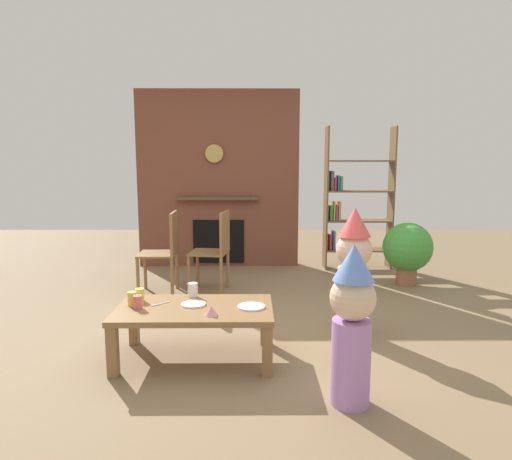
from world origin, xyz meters
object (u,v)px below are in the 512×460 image
object	(u,v)px
dining_chair_left	(166,247)
paper_plate_rear	(194,304)
paper_plate_front	(251,307)
child_in_pink	(353,268)
birthday_cake_slice	(211,311)
dining_chair_middle	(217,246)
child_with_cone_hat	(352,321)
paper_cup_center	(132,299)
potted_plant_tall	(408,249)
paper_cup_near_left	(138,302)
paper_cup_near_right	(193,290)
coffee_table	(195,315)
paper_cup_far_left	(140,295)
bookshelf	(353,203)

from	to	relation	value
dining_chair_left	paper_plate_rear	bearing A→B (deg)	106.02
paper_plate_front	child_in_pink	xyz separation A→B (m)	(0.84, 0.49, 0.16)
birthday_cake_slice	dining_chair_middle	size ratio (longest dim) A/B	0.11
birthday_cake_slice	child_with_cone_hat	distance (m)	0.97
paper_cup_center	potted_plant_tall	bearing A→B (deg)	36.46
dining_chair_middle	dining_chair_left	bearing A→B (deg)	14.37
paper_plate_front	birthday_cake_slice	world-z (taller)	birthday_cake_slice
paper_cup_near_left	potted_plant_tall	size ratio (longest dim) A/B	0.13
paper_cup_near_left	paper_cup_near_right	size ratio (longest dim) A/B	0.86
birthday_cake_slice	dining_chair_left	world-z (taller)	dining_chair_left
child_with_cone_hat	potted_plant_tall	distance (m)	2.93
coffee_table	paper_cup_far_left	world-z (taller)	paper_cup_far_left
coffee_table	paper_cup_near_left	world-z (taller)	paper_cup_near_left
potted_plant_tall	paper_plate_front	bearing A→B (deg)	-131.77
paper_cup_near_left	dining_chair_left	world-z (taller)	dining_chair_left
coffee_table	child_in_pink	distance (m)	1.36
paper_plate_rear	dining_chair_left	size ratio (longest dim) A/B	0.20
paper_plate_front	paper_cup_far_left	bearing A→B (deg)	169.24
dining_chair_middle	coffee_table	bearing A→B (deg)	97.77
paper_cup_near_right	child_in_pink	world-z (taller)	child_in_pink
bookshelf	coffee_table	xyz separation A→B (m)	(-1.77, -2.91, -0.55)
bookshelf	paper_cup_near_left	bearing A→B (deg)	-126.45
potted_plant_tall	child_with_cone_hat	bearing A→B (deg)	-114.94
paper_plate_rear	potted_plant_tall	bearing A→B (deg)	41.41
bookshelf	paper_cup_center	xyz separation A→B (m)	(-2.23, -2.87, -0.44)
paper_cup_far_left	dining_chair_middle	world-z (taller)	dining_chair_middle
paper_plate_front	birthday_cake_slice	size ratio (longest dim) A/B	2.00
paper_plate_front	child_with_cone_hat	distance (m)	0.86
paper_cup_far_left	paper_cup_near_left	bearing A→B (deg)	-80.35
paper_cup_near_left	potted_plant_tall	xyz separation A→B (m)	(2.63, 2.06, -0.01)
paper_plate_front	child_in_pink	distance (m)	0.99
paper_cup_center	paper_plate_front	size ratio (longest dim) A/B	0.51
bookshelf	dining_chair_left	world-z (taller)	bookshelf
coffee_table	birthday_cake_slice	xyz separation A→B (m)	(0.14, -0.18, 0.09)
paper_cup_near_right	paper_plate_rear	size ratio (longest dim) A/B	0.61
child_in_pink	dining_chair_left	distance (m)	2.16
paper_plate_front	paper_plate_rear	xyz separation A→B (m)	(-0.42, 0.06, 0.00)
paper_plate_rear	coffee_table	bearing A→B (deg)	-74.42
paper_plate_front	birthday_cake_slice	bearing A→B (deg)	-148.03
paper_plate_front	paper_plate_rear	size ratio (longest dim) A/B	1.11
child_with_cone_hat	coffee_table	bearing A→B (deg)	0.00
bookshelf	paper_cup_far_left	xyz separation A→B (m)	(-2.20, -2.76, -0.45)
paper_cup_center	child_with_cone_hat	bearing A→B (deg)	-24.69
paper_cup_near_right	paper_plate_rear	bearing A→B (deg)	-81.36
paper_cup_near_right	dining_chair_middle	bearing A→B (deg)	87.44
paper_cup_center	child_with_cone_hat	world-z (taller)	child_with_cone_hat
coffee_table	paper_plate_rear	world-z (taller)	paper_plate_rear
paper_cup_near_right	child_with_cone_hat	world-z (taller)	child_with_cone_hat
coffee_table	paper_cup_near_left	distance (m)	0.41
bookshelf	child_with_cone_hat	xyz separation A→B (m)	(-0.77, -3.54, -0.38)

